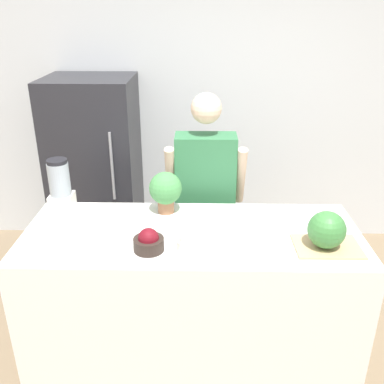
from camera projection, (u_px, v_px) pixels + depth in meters
wall_back at (196, 111)px, 4.07m from camera, size 8.00×0.06×2.60m
counter_island at (192, 296)px, 2.80m from camera, size 2.06×0.83×0.95m
refrigerator at (96, 170)px, 3.91m from camera, size 0.76×0.71×1.67m
person at (205, 201)px, 3.25m from camera, size 0.58×0.27×1.67m
cutting_board at (327, 247)px, 2.44m from camera, size 0.37×0.26×0.01m
watermelon at (327, 230)px, 2.39m from camera, size 0.21×0.21×0.21m
bowl_cherries at (149, 242)px, 2.40m from camera, size 0.17×0.17×0.13m
bowl_cream at (189, 242)px, 2.40m from camera, size 0.13×0.13×0.12m
blender at (60, 187)px, 2.82m from camera, size 0.15×0.15×0.36m
potted_plant at (166, 190)px, 2.80m from camera, size 0.22×0.22×0.28m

